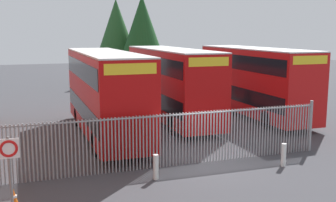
{
  "coord_description": "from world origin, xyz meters",
  "views": [
    {
      "loc": [
        -6.81,
        -15.4,
        5.46
      ],
      "look_at": [
        0.0,
        4.0,
        2.0
      ],
      "focal_mm": 44.45,
      "sensor_mm": 36.0,
      "label": 1
    }
  ],
  "objects_px": {
    "double_decker_bus_behind_fence_right": "(254,79)",
    "speed_limit_sign_post": "(9,157)",
    "bollard_near_left": "(156,167)",
    "traffic_cone_by_gate": "(14,198)",
    "double_decker_bus_near_gate": "(105,91)",
    "double_decker_bus_behind_fence_left": "(171,82)",
    "bollard_center_front": "(284,155)"
  },
  "relations": [
    {
      "from": "double_decker_bus_behind_fence_left",
      "to": "traffic_cone_by_gate",
      "type": "distance_m",
      "value": 13.96
    },
    {
      "from": "speed_limit_sign_post",
      "to": "bollard_center_front",
      "type": "bearing_deg",
      "value": 6.35
    },
    {
      "from": "traffic_cone_by_gate",
      "to": "bollard_near_left",
      "type": "bearing_deg",
      "value": 9.9
    },
    {
      "from": "double_decker_bus_behind_fence_right",
      "to": "bollard_center_front",
      "type": "bearing_deg",
      "value": -113.94
    },
    {
      "from": "double_decker_bus_behind_fence_right",
      "to": "bollard_near_left",
      "type": "bearing_deg",
      "value": -136.53
    },
    {
      "from": "double_decker_bus_behind_fence_right",
      "to": "traffic_cone_by_gate",
      "type": "bearing_deg",
      "value": -145.66
    },
    {
      "from": "double_decker_bus_near_gate",
      "to": "double_decker_bus_behind_fence_left",
      "type": "distance_m",
      "value": 5.18
    },
    {
      "from": "double_decker_bus_near_gate",
      "to": "double_decker_bus_behind_fence_right",
      "type": "bearing_deg",
      "value": 11.0
    },
    {
      "from": "bollard_near_left",
      "to": "bollard_center_front",
      "type": "bearing_deg",
      "value": -2.82
    },
    {
      "from": "double_decker_bus_near_gate",
      "to": "double_decker_bus_behind_fence_right",
      "type": "relative_size",
      "value": 1.0
    },
    {
      "from": "bollard_center_front",
      "to": "traffic_cone_by_gate",
      "type": "distance_m",
      "value": 10.37
    },
    {
      "from": "traffic_cone_by_gate",
      "to": "speed_limit_sign_post",
      "type": "relative_size",
      "value": 0.25
    },
    {
      "from": "traffic_cone_by_gate",
      "to": "speed_limit_sign_post",
      "type": "bearing_deg",
      "value": -93.66
    },
    {
      "from": "double_decker_bus_near_gate",
      "to": "bollard_near_left",
      "type": "relative_size",
      "value": 11.38
    },
    {
      "from": "double_decker_bus_near_gate",
      "to": "bollard_near_left",
      "type": "height_order",
      "value": "double_decker_bus_near_gate"
    },
    {
      "from": "bollard_center_front",
      "to": "speed_limit_sign_post",
      "type": "relative_size",
      "value": 0.4
    },
    {
      "from": "bollard_center_front",
      "to": "speed_limit_sign_post",
      "type": "bearing_deg",
      "value": -173.65
    },
    {
      "from": "double_decker_bus_near_gate",
      "to": "double_decker_bus_behind_fence_left",
      "type": "height_order",
      "value": "same"
    },
    {
      "from": "double_decker_bus_near_gate",
      "to": "traffic_cone_by_gate",
      "type": "height_order",
      "value": "double_decker_bus_near_gate"
    },
    {
      "from": "bollard_near_left",
      "to": "traffic_cone_by_gate",
      "type": "height_order",
      "value": "bollard_near_left"
    },
    {
      "from": "double_decker_bus_behind_fence_left",
      "to": "double_decker_bus_behind_fence_right",
      "type": "distance_m",
      "value": 5.49
    },
    {
      "from": "double_decker_bus_behind_fence_left",
      "to": "bollard_center_front",
      "type": "height_order",
      "value": "double_decker_bus_behind_fence_left"
    },
    {
      "from": "double_decker_bus_near_gate",
      "to": "double_decker_bus_behind_fence_left",
      "type": "xyz_separation_m",
      "value": [
        4.53,
        2.51,
        0.0
      ]
    },
    {
      "from": "double_decker_bus_behind_fence_right",
      "to": "traffic_cone_by_gate",
      "type": "relative_size",
      "value": 18.32
    },
    {
      "from": "double_decker_bus_near_gate",
      "to": "speed_limit_sign_post",
      "type": "bearing_deg",
      "value": -117.96
    },
    {
      "from": "double_decker_bus_behind_fence_left",
      "to": "double_decker_bus_behind_fence_right",
      "type": "height_order",
      "value": "same"
    },
    {
      "from": "bollard_center_front",
      "to": "traffic_cone_by_gate",
      "type": "relative_size",
      "value": 1.61
    },
    {
      "from": "double_decker_bus_near_gate",
      "to": "bollard_near_left",
      "type": "bearing_deg",
      "value": -86.11
    },
    {
      "from": "double_decker_bus_behind_fence_right",
      "to": "speed_limit_sign_post",
      "type": "bearing_deg",
      "value": -144.26
    },
    {
      "from": "bollard_center_front",
      "to": "double_decker_bus_behind_fence_right",
      "type": "bearing_deg",
      "value": 66.06
    },
    {
      "from": "double_decker_bus_near_gate",
      "to": "bollard_center_front",
      "type": "xyz_separation_m",
      "value": [
        5.87,
        -7.34,
        -1.95
      ]
    },
    {
      "from": "double_decker_bus_behind_fence_right",
      "to": "bollard_near_left",
      "type": "height_order",
      "value": "double_decker_bus_behind_fence_right"
    }
  ]
}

